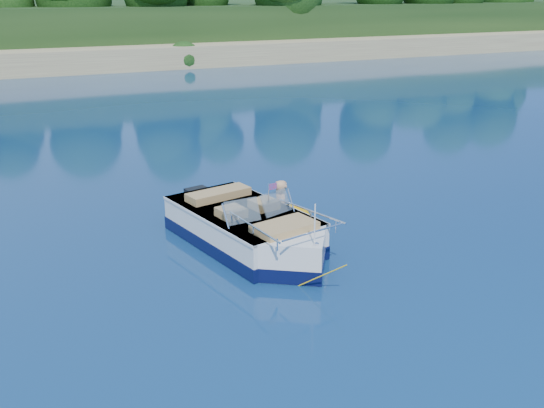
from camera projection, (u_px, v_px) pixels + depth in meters
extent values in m
plane|color=#091C3F|center=(376.00, 338.00, 9.47)|extent=(160.00, 160.00, 0.00)
cube|color=#927854|center=(65.00, 61.00, 41.81)|extent=(170.00, 8.00, 2.00)
cube|color=black|center=(32.00, 31.00, 64.75)|extent=(170.00, 56.00, 6.00)
cylinder|color=black|center=(54.00, 17.00, 44.30)|extent=(0.44, 0.44, 3.60)
cylinder|color=black|center=(308.00, 20.00, 50.68)|extent=(0.44, 0.44, 2.60)
cylinder|color=black|center=(539.00, 12.00, 62.98)|extent=(0.44, 0.44, 3.00)
cube|color=silver|center=(242.00, 231.00, 12.94)|extent=(2.53, 3.80, 0.97)
cube|color=silver|center=(290.00, 256.00, 11.69)|extent=(1.81, 1.81, 0.97)
cube|color=#090E33|center=(242.00, 236.00, 12.99)|extent=(2.56, 3.84, 0.28)
cube|color=#090E33|center=(290.00, 263.00, 11.74)|extent=(1.84, 1.84, 0.28)
cube|color=tan|center=(235.00, 215.00, 13.06)|extent=(1.95, 2.70, 0.09)
cube|color=silver|center=(242.00, 211.00, 12.79)|extent=(2.56, 3.80, 0.06)
cube|color=black|center=(197.00, 205.00, 14.37)|extent=(0.56, 0.42, 0.83)
cube|color=#8C9EA5|center=(242.00, 211.00, 11.98)|extent=(0.74, 0.29, 0.45)
cube|color=#8C9EA5|center=(276.00, 203.00, 12.45)|extent=(0.76, 0.47, 0.45)
cube|color=tan|center=(231.00, 217.00, 12.37)|extent=(0.60, 0.60, 0.37)
cube|color=tan|center=(264.00, 208.00, 12.84)|extent=(0.60, 0.60, 0.37)
cube|color=tan|center=(219.00, 198.00, 13.48)|extent=(1.51, 0.79, 0.35)
cube|color=tan|center=(285.00, 231.00, 11.67)|extent=(1.34, 0.93, 0.31)
cylinder|color=silver|center=(315.00, 225.00, 10.87)|extent=(0.03, 0.03, 0.79)
cube|color=red|center=(273.00, 186.00, 12.28)|extent=(0.20, 0.06, 0.13)
cube|color=silver|center=(316.00, 244.00, 10.96)|extent=(0.10, 0.07, 0.05)
cylinder|color=gold|center=(321.00, 276.00, 10.79)|extent=(0.54, 0.86, 0.71)
torus|color=#E9A204|center=(284.00, 217.00, 14.25)|extent=(1.64, 1.64, 0.33)
torus|color=red|center=(284.00, 217.00, 14.24)|extent=(1.35, 1.35, 0.11)
imported|color=tan|center=(280.00, 223.00, 14.14)|extent=(0.49, 0.89, 1.68)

